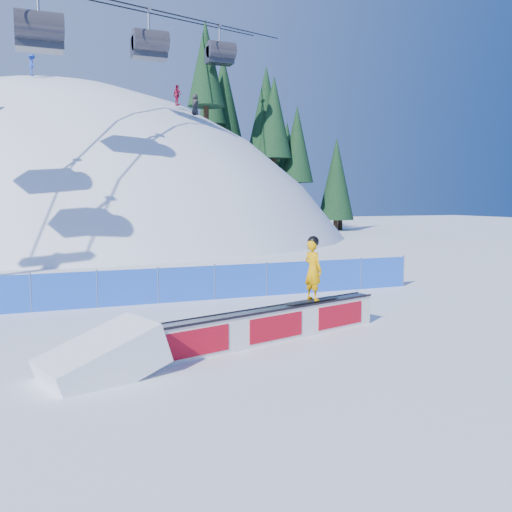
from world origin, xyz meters
name	(u,v)px	position (x,y,z in m)	size (l,w,h in m)	color
ground	(158,336)	(0.00, 0.00, 0.00)	(160.00, 160.00, 0.00)	white
snow_hill	(67,421)	(0.00, 42.00, -18.00)	(64.00, 64.00, 64.00)	white
treeline	(262,125)	(20.96, 42.98, 11.35)	(20.48, 10.37, 19.75)	#301F13
safety_fence	(128,288)	(0.00, 4.50, 0.60)	(22.05, 0.05, 1.30)	blue
chairlift	(135,8)	(4.74, 27.49, 16.89)	(40.80, 41.70, 22.00)	#959BA3
rail_box	(270,325)	(2.45, -1.65, 0.42)	(6.92, 2.55, 0.85)	silver
snow_ramp	(102,377)	(-1.78, -2.95, 0.00)	(2.25, 1.50, 0.84)	white
snowboarder	(313,269)	(3.84, -1.23, 1.70)	(1.66, 0.77, 1.72)	black
distant_skiers	(90,88)	(1.86, 30.71, 11.74)	(15.97, 10.35, 5.96)	black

